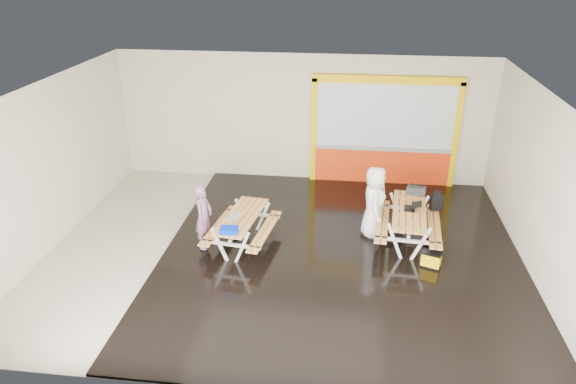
# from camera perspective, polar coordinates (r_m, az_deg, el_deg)

# --- Properties ---
(room) EXTENTS (10.02, 8.02, 3.52)m
(room) POSITION_cam_1_polar(r_m,az_deg,el_deg) (10.58, -0.60, 1.65)
(room) COLOR beige
(room) RESTS_ON ground
(deck) EXTENTS (7.50, 7.98, 0.05)m
(deck) POSITION_cam_1_polar(r_m,az_deg,el_deg) (11.30, 5.78, -6.73)
(deck) COLOR black
(deck) RESTS_ON room
(kiosk) EXTENTS (3.88, 0.16, 3.00)m
(kiosk) POSITION_cam_1_polar(r_m,az_deg,el_deg) (14.32, 10.33, 6.23)
(kiosk) COLOR red
(kiosk) RESTS_ON room
(picnic_table_left) EXTENTS (1.50, 2.02, 0.75)m
(picnic_table_left) POSITION_cam_1_polar(r_m,az_deg,el_deg) (11.35, -5.01, -3.35)
(picnic_table_left) COLOR #D5944A
(picnic_table_left) RESTS_ON deck
(picnic_table_right) EXTENTS (1.53, 2.12, 0.81)m
(picnic_table_right) POSITION_cam_1_polar(r_m,az_deg,el_deg) (11.72, 12.96, -2.74)
(picnic_table_right) COLOR #D5944A
(picnic_table_right) RESTS_ON deck
(person_left) EXTENTS (0.41, 0.56, 1.43)m
(person_left) POSITION_cam_1_polar(r_m,az_deg,el_deg) (11.25, -9.15, -2.65)
(person_left) COLOR #7E546F
(person_left) RESTS_ON deck
(person_right) EXTENTS (0.55, 0.82, 1.65)m
(person_right) POSITION_cam_1_polar(r_m,az_deg,el_deg) (11.76, 9.35, -1.09)
(person_right) COLOR white
(person_right) RESTS_ON deck
(laptop_left) EXTENTS (0.43, 0.41, 0.15)m
(laptop_left) POSITION_cam_1_polar(r_m,az_deg,el_deg) (11.10, -5.88, -2.75)
(laptop_left) COLOR silver
(laptop_left) RESTS_ON picnic_table_left
(laptop_right) EXTENTS (0.40, 0.36, 0.15)m
(laptop_right) POSITION_cam_1_polar(r_m,az_deg,el_deg) (11.67, 13.32, -1.59)
(laptop_right) COLOR black
(laptop_right) RESTS_ON picnic_table_right
(blue_pouch) EXTENTS (0.37, 0.27, 0.10)m
(blue_pouch) POSITION_cam_1_polar(r_m,az_deg,el_deg) (10.62, -6.43, -4.12)
(blue_pouch) COLOR #0022C2
(blue_pouch) RESTS_ON picnic_table_left
(toolbox) EXTENTS (0.46, 0.31, 0.24)m
(toolbox) POSITION_cam_1_polar(r_m,az_deg,el_deg) (12.38, 13.76, 0.17)
(toolbox) COLOR black
(toolbox) RESTS_ON picnic_table_right
(backpack) EXTENTS (0.29, 0.22, 0.44)m
(backpack) POSITION_cam_1_polar(r_m,az_deg,el_deg) (12.37, 15.85, -0.93)
(backpack) COLOR black
(backpack) RESTS_ON picnic_table_right
(dark_case) EXTENTS (0.44, 0.38, 0.14)m
(dark_case) POSITION_cam_1_polar(r_m,az_deg,el_deg) (11.95, 11.30, -4.72)
(dark_case) COLOR black
(dark_case) RESTS_ON deck
(fluke_bag) EXTENTS (0.45, 0.37, 0.33)m
(fluke_bag) POSITION_cam_1_polar(r_m,az_deg,el_deg) (11.10, 15.27, -7.10)
(fluke_bag) COLOR black
(fluke_bag) RESTS_ON deck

